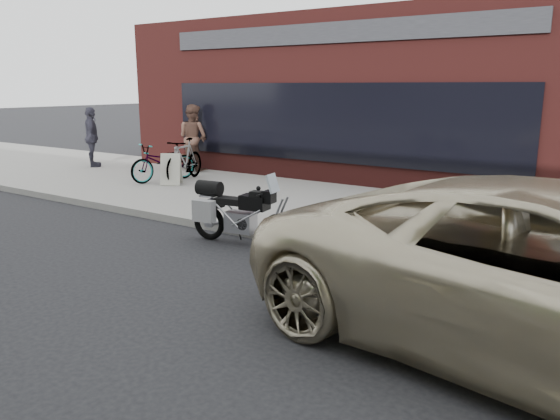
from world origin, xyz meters
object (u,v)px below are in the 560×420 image
object	(u,v)px
sandwich_sign	(171,169)
cafe_patron_right	(92,137)
bicycle_rear	(184,160)
cafe_patron_left	(193,138)
bicycle_front	(164,162)
cafe_table	(184,156)
motorcycle	(235,213)

from	to	relation	value
sandwich_sign	cafe_patron_right	distance (m)	4.43
bicycle_rear	cafe_patron_right	distance (m)	4.19
sandwich_sign	cafe_patron_left	world-z (taller)	cafe_patron_left
bicycle_front	bicycle_rear	distance (m)	0.54
bicycle_front	cafe_patron_right	bearing A→B (deg)	-175.99
bicycle_rear	cafe_patron_left	xyz separation A→B (m)	(-1.00, 1.44, 0.42)
sandwich_sign	cafe_table	world-z (taller)	sandwich_sign
cafe_table	cafe_patron_left	size ratio (longest dim) A/B	0.35
sandwich_sign	cafe_patron_left	bearing A→B (deg)	86.30
sandwich_sign	cafe_table	xyz separation A→B (m)	(-1.74, 2.28, -0.04)
motorcycle	sandwich_sign	xyz separation A→B (m)	(-4.40, 2.92, 0.01)
bicycle_rear	cafe_patron_left	distance (m)	1.80
bicycle_front	cafe_patron_left	bearing A→B (deg)	122.42
bicycle_rear	cafe_patron_right	bearing A→B (deg)	162.01
bicycle_front	bicycle_rear	bearing A→B (deg)	57.03
bicycle_rear	cafe_table	size ratio (longest dim) A/B	2.70
motorcycle	bicycle_front	world-z (taller)	motorcycle
cafe_patron_right	cafe_patron_left	bearing A→B (deg)	-120.23
motorcycle	cafe_patron_left	xyz separation A→B (m)	(-5.54, 5.00, 0.58)
cafe_table	sandwich_sign	bearing A→B (deg)	-52.67
motorcycle	cafe_table	xyz separation A→B (m)	(-6.14, 5.20, -0.03)
cafe_patron_right	bicycle_front	bearing A→B (deg)	-150.15
motorcycle	cafe_patron_right	size ratio (longest dim) A/B	1.08
bicycle_front	cafe_table	bearing A→B (deg)	134.84
bicycle_front	sandwich_sign	distance (m)	0.61
sandwich_sign	cafe_patron_left	distance (m)	2.44
cafe_patron_left	bicycle_front	bearing A→B (deg)	109.26
cafe_table	bicycle_front	bearing A→B (deg)	-59.03
bicycle_rear	cafe_table	xyz separation A→B (m)	(-1.60, 1.64, -0.20)
motorcycle	bicycle_rear	bearing A→B (deg)	134.99
motorcycle	sandwich_sign	bearing A→B (deg)	139.51
cafe_patron_left	motorcycle	bearing A→B (deg)	138.67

